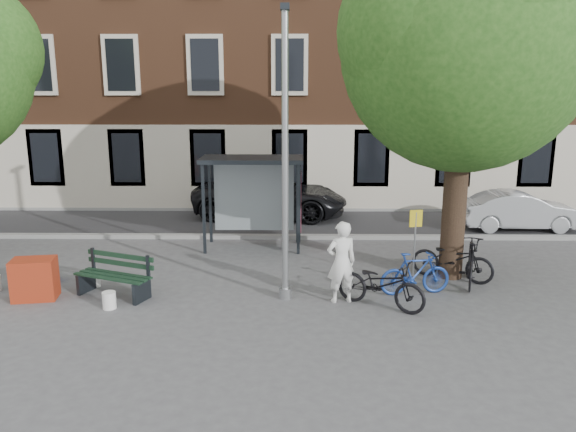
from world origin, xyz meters
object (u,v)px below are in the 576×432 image
(bike_c, at_px, (381,284))
(notice_sign, at_px, (415,232))
(bike_d, at_px, (471,262))
(painter, at_px, (341,262))
(bike_a, at_px, (453,259))
(car_dark, at_px, (270,196))
(bike_b, at_px, (415,274))
(red_stand, at_px, (35,279))
(bench, at_px, (115,278))
(lamppost, at_px, (285,173))
(car_silver, at_px, (520,211))
(bus_shelter, at_px, (266,181))

(bike_c, height_order, notice_sign, notice_sign)
(bike_c, distance_m, bike_d, 2.74)
(painter, xyz_separation_m, bike_a, (2.78, 1.47, -0.38))
(bike_a, xyz_separation_m, car_dark, (-4.66, 6.76, 0.24))
(bike_b, xyz_separation_m, bike_c, (-0.88, -0.79, 0.03))
(bike_a, bearing_deg, red_stand, 128.21)
(bike_d, relative_size, car_dark, 0.34)
(bench, bearing_deg, red_stand, -150.75)
(car_dark, bearing_deg, bike_d, -139.09)
(bench, relative_size, red_stand, 2.06)
(painter, relative_size, bench, 0.96)
(bench, bearing_deg, bike_a, 30.71)
(bike_b, distance_m, bike_d, 1.59)
(bike_a, xyz_separation_m, bike_c, (-1.98, -1.79, 0.00))
(lamppost, distance_m, bike_d, 4.96)
(painter, distance_m, notice_sign, 2.20)
(lamppost, xyz_separation_m, car_dark, (-0.68, 8.06, -2.03))
(bike_a, xyz_separation_m, notice_sign, (-0.98, -0.26, 0.74))
(bike_c, distance_m, red_stand, 7.47)
(bench, height_order, notice_sign, notice_sign)
(bench, relative_size, car_silver, 0.49)
(painter, xyz_separation_m, bench, (-4.97, 0.30, -0.47))
(car_silver, bearing_deg, bus_shelter, 105.17)
(painter, xyz_separation_m, car_dark, (-1.88, 8.24, -0.14))
(car_dark, bearing_deg, notice_sign, -146.63)
(painter, distance_m, car_dark, 8.45)
(bench, distance_m, car_dark, 8.53)
(lamppost, distance_m, bike_b, 3.70)
(bike_d, distance_m, red_stand, 9.83)
(bike_a, distance_m, bike_b, 1.49)
(bike_c, height_order, car_silver, car_silver)
(bus_shelter, relative_size, bike_c, 1.45)
(bike_b, distance_m, red_stand, 8.35)
(bike_d, height_order, notice_sign, notice_sign)
(car_dark, bearing_deg, bike_c, -156.88)
(lamppost, distance_m, painter, 2.25)
(notice_sign, bearing_deg, red_stand, 176.30)
(bench, height_order, car_dark, car_dark)
(bike_c, distance_m, car_silver, 8.72)
(lamppost, relative_size, bus_shelter, 2.14)
(bike_b, relative_size, bike_d, 0.89)
(bike_a, xyz_separation_m, car_silver, (3.52, 4.98, 0.11))
(lamppost, distance_m, bench, 4.46)
(lamppost, height_order, bench, lamppost)
(lamppost, bearing_deg, bike_c, -14.04)
(bus_shelter, xyz_separation_m, red_stand, (-4.85, -4.20, -1.47))
(bike_a, distance_m, bike_d, 0.47)
(painter, distance_m, bike_b, 1.79)
(bus_shelter, bearing_deg, bike_b, -47.57)
(painter, relative_size, bike_a, 0.91)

